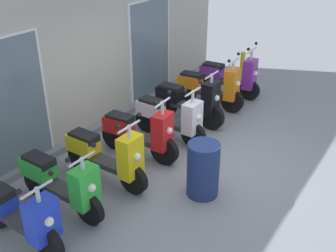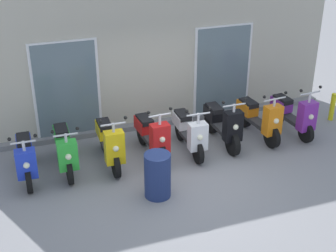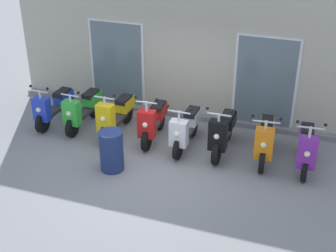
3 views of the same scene
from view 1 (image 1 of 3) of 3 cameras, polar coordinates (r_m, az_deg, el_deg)
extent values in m
plane|color=gray|center=(7.24, 4.71, -5.25)|extent=(40.00, 40.00, 0.00)
cube|color=#B2AD9E|center=(8.01, -11.73, 11.17)|extent=(9.23, 0.30, 3.48)
cube|color=slate|center=(8.45, -9.46, -0.04)|extent=(9.23, 0.20, 0.12)
cube|color=silver|center=(6.95, -21.15, 2.17)|extent=(1.48, 0.04, 2.30)
cube|color=slate|center=(6.93, -21.04, 2.13)|extent=(1.36, 0.02, 2.22)
cube|color=silver|center=(9.44, -2.50, 10.40)|extent=(1.48, 0.04, 2.30)
cube|color=slate|center=(9.43, -2.39, 10.38)|extent=(1.36, 0.02, 2.22)
cylinder|color=black|center=(5.52, -16.30, -15.31)|extent=(0.12, 0.49, 0.49)
cube|color=#2D2D30|center=(5.81, -19.90, -12.19)|extent=(0.28, 0.67, 0.09)
cube|color=#1E38C6|center=(5.32, -17.07, -12.37)|extent=(0.39, 0.25, 0.57)
sphere|color=#F2EFCC|center=(5.21, -16.20, -12.62)|extent=(0.12, 0.12, 0.12)
cylinder|color=silver|center=(5.10, -17.63, -9.16)|extent=(0.06, 0.06, 0.21)
cylinder|color=silver|center=(5.06, -17.77, -8.37)|extent=(0.45, 0.05, 0.04)
sphere|color=black|center=(5.11, -15.95, -6.31)|extent=(0.07, 0.07, 0.07)
sphere|color=black|center=(4.90, -20.00, -8.58)|extent=(0.07, 0.07, 0.07)
cylinder|color=black|center=(5.92, -10.87, -11.24)|extent=(0.11, 0.49, 0.49)
cylinder|color=black|center=(6.63, -17.74, -7.47)|extent=(0.11, 0.49, 0.49)
cube|color=#2D2D30|center=(6.20, -14.63, -8.51)|extent=(0.28, 0.69, 0.09)
cube|color=green|center=(5.73, -11.47, -8.31)|extent=(0.39, 0.25, 0.59)
sphere|color=#F2EFCC|center=(5.63, -10.56, -8.44)|extent=(0.12, 0.12, 0.12)
cube|color=green|center=(6.40, -17.57, -5.49)|extent=(0.31, 0.53, 0.28)
cube|color=black|center=(6.30, -17.52, -4.53)|extent=(0.27, 0.49, 0.11)
cylinder|color=silver|center=(5.53, -11.82, -5.18)|extent=(0.06, 0.06, 0.19)
cylinder|color=silver|center=(5.49, -11.89, -4.51)|extent=(0.46, 0.05, 0.04)
sphere|color=black|center=(5.57, -10.30, -2.64)|extent=(0.07, 0.07, 0.07)
sphere|color=black|center=(5.31, -13.76, -4.64)|extent=(0.07, 0.07, 0.07)
cylinder|color=black|center=(6.41, -4.81, -7.39)|extent=(0.12, 0.49, 0.49)
cylinder|color=black|center=(7.09, -12.07, -4.25)|extent=(0.12, 0.49, 0.49)
cube|color=#2D2D30|center=(6.68, -8.69, -5.03)|extent=(0.27, 0.72, 0.09)
cube|color=yellow|center=(6.22, -5.24, -4.24)|extent=(0.38, 0.25, 0.68)
sphere|color=#F2EFCC|center=(6.12, -4.31, -4.29)|extent=(0.12, 0.12, 0.12)
cube|color=yellow|center=(6.88, -11.73, -2.36)|extent=(0.31, 0.53, 0.28)
cube|color=black|center=(6.79, -11.60, -1.43)|extent=(0.27, 0.48, 0.11)
cylinder|color=silver|center=(6.01, -5.41, -0.81)|extent=(0.06, 0.06, 0.21)
cylinder|color=silver|center=(5.97, -5.44, -0.10)|extent=(0.49, 0.04, 0.04)
sphere|color=black|center=(6.09, -4.02, 1.61)|extent=(0.07, 0.07, 0.07)
sphere|color=black|center=(5.76, -7.03, -0.13)|extent=(0.07, 0.07, 0.07)
cylinder|color=black|center=(7.10, -0.48, -3.47)|extent=(0.15, 0.52, 0.51)
cylinder|color=black|center=(7.62, -7.36, -1.41)|extent=(0.15, 0.52, 0.51)
cube|color=#2D2D30|center=(7.29, -4.07, -1.72)|extent=(0.30, 0.67, 0.09)
cube|color=red|center=(6.93, -0.78, -0.70)|extent=(0.39, 0.26, 0.63)
sphere|color=#F2EFCC|center=(6.85, 0.16, -0.66)|extent=(0.12, 0.12, 0.12)
cube|color=red|center=(7.44, -6.86, 0.25)|extent=(0.33, 0.54, 0.28)
cube|color=black|center=(7.35, -6.67, 1.15)|extent=(0.29, 0.50, 0.11)
cylinder|color=silver|center=(6.74, -0.80, 2.45)|extent=(0.06, 0.06, 0.25)
cylinder|color=silver|center=(6.70, -0.80, 3.25)|extent=(0.47, 0.07, 0.04)
sphere|color=black|center=(6.85, 0.20, 4.71)|extent=(0.07, 0.07, 0.07)
sphere|color=black|center=(6.48, -1.88, 3.32)|extent=(0.07, 0.07, 0.07)
cylinder|color=black|center=(7.62, 3.55, -1.28)|extent=(0.10, 0.50, 0.50)
cylinder|color=black|center=(8.17, -2.96, 0.79)|extent=(0.10, 0.50, 0.50)
cube|color=#2D2D30|center=(7.83, 0.18, 0.44)|extent=(0.27, 0.68, 0.09)
cube|color=white|center=(7.48, 3.37, 1.18)|extent=(0.38, 0.25, 0.59)
sphere|color=#F2EFCC|center=(7.40, 4.23, 1.20)|extent=(0.12, 0.12, 0.12)
cube|color=white|center=(7.98, -2.44, 2.50)|extent=(0.31, 0.53, 0.28)
cube|color=black|center=(7.90, -2.23, 3.36)|extent=(0.27, 0.48, 0.11)
cylinder|color=silver|center=(7.31, 3.45, 3.99)|extent=(0.06, 0.06, 0.25)
cylinder|color=silver|center=(7.27, 3.48, 4.77)|extent=(0.50, 0.05, 0.04)
sphere|color=black|center=(7.43, 4.52, 6.08)|extent=(0.07, 0.07, 0.07)
sphere|color=black|center=(7.03, 2.42, 4.89)|extent=(0.07, 0.07, 0.07)
cylinder|color=black|center=(8.30, 6.05, 1.27)|extent=(0.12, 0.54, 0.54)
cylinder|color=black|center=(8.81, -0.35, 3.03)|extent=(0.12, 0.54, 0.54)
cube|color=#2D2D30|center=(8.50, 2.77, 2.79)|extent=(0.26, 0.69, 0.09)
cube|color=black|center=(8.15, 5.93, 3.84)|extent=(0.38, 0.24, 0.67)
sphere|color=#F2EFCC|center=(8.08, 6.76, 3.89)|extent=(0.12, 0.12, 0.12)
cube|color=black|center=(8.65, 0.20, 4.54)|extent=(0.30, 0.52, 0.28)
cube|color=black|center=(8.58, 0.42, 5.35)|extent=(0.26, 0.48, 0.11)
cylinder|color=silver|center=(8.00, 6.07, 6.54)|extent=(0.06, 0.06, 0.19)
cylinder|color=silver|center=(7.97, 6.10, 7.06)|extent=(0.51, 0.04, 0.04)
sphere|color=black|center=(8.15, 6.98, 8.22)|extent=(0.07, 0.07, 0.07)
sphere|color=black|center=(7.73, 5.24, 7.23)|extent=(0.07, 0.07, 0.07)
cylinder|color=black|center=(9.10, 8.91, 3.39)|extent=(0.15, 0.51, 0.51)
cylinder|color=black|center=(9.50, 2.50, 4.76)|extent=(0.15, 0.51, 0.51)
cube|color=#2D2D30|center=(9.24, 5.67, 4.67)|extent=(0.32, 0.72, 0.09)
cube|color=orange|center=(8.96, 8.85, 5.75)|extent=(0.40, 0.27, 0.67)
sphere|color=#F2EFCC|center=(8.91, 9.65, 5.83)|extent=(0.12, 0.12, 0.12)
cube|color=orange|center=(9.35, 3.09, 6.26)|extent=(0.34, 0.54, 0.28)
cube|color=black|center=(9.29, 3.33, 7.02)|extent=(0.30, 0.50, 0.11)
cylinder|color=silver|center=(8.82, 9.04, 8.27)|extent=(0.06, 0.06, 0.20)
cylinder|color=silver|center=(8.79, 9.08, 8.78)|extent=(0.55, 0.08, 0.04)
sphere|color=black|center=(9.01, 9.75, 9.84)|extent=(0.07, 0.07, 0.07)
sphere|color=black|center=(8.52, 8.47, 8.92)|extent=(0.07, 0.07, 0.07)
cylinder|color=black|center=(9.82, 11.29, 4.87)|extent=(0.13, 0.47, 0.46)
cylinder|color=black|center=(10.17, 5.48, 6.08)|extent=(0.13, 0.47, 0.46)
cube|color=#2D2D30|center=(9.95, 8.37, 6.03)|extent=(0.31, 0.69, 0.09)
cube|color=purple|center=(9.69, 11.27, 7.09)|extent=(0.40, 0.27, 0.67)
sphere|color=#F2EFCC|center=(9.64, 12.03, 7.16)|extent=(0.12, 0.12, 0.12)
cube|color=purple|center=(10.03, 6.08, 7.59)|extent=(0.34, 0.54, 0.28)
cube|color=black|center=(9.97, 6.33, 8.31)|extent=(0.30, 0.50, 0.11)
cylinder|color=silver|center=(9.55, 11.52, 9.60)|extent=(0.06, 0.06, 0.26)
cylinder|color=silver|center=(9.52, 11.58, 10.22)|extent=(0.52, 0.07, 0.04)
sphere|color=black|center=(9.73, 12.14, 11.15)|extent=(0.07, 0.07, 0.07)
sphere|color=black|center=(9.25, 11.11, 10.43)|extent=(0.07, 0.07, 0.07)
cylinder|color=navy|center=(6.29, 4.89, -6.04)|extent=(0.50, 0.50, 0.88)
cylinder|color=yellow|center=(11.15, 10.27, 8.33)|extent=(0.12, 0.12, 0.70)
camera|label=2|loc=(5.48, 103.84, 9.43)|focal=51.95mm
camera|label=3|loc=(10.07, 71.23, 19.68)|focal=50.85mm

